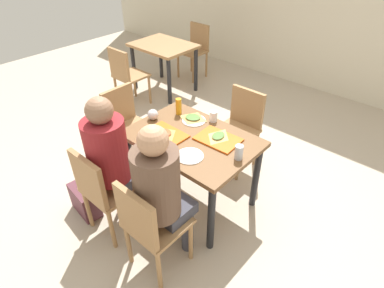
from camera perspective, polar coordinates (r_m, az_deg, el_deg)
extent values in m
cube|color=#B7A893|center=(3.19, 0.00, -9.74)|extent=(10.00, 10.00, 0.02)
cube|color=brown|center=(2.73, 0.00, 0.90)|extent=(1.10, 0.77, 0.04)
cylinder|color=black|center=(3.07, -10.95, -3.83)|extent=(0.06, 0.06, 0.69)
cylinder|color=black|center=(2.55, 3.47, -13.24)|extent=(0.06, 0.06, 0.69)
cylinder|color=black|center=(3.40, -2.53, 1.33)|extent=(0.06, 0.06, 0.69)
cylinder|color=black|center=(2.95, 11.44, -5.85)|extent=(0.06, 0.06, 0.69)
cube|color=#9E7247|center=(2.72, -14.17, -7.69)|extent=(0.40, 0.40, 0.03)
cube|color=#9E7247|center=(2.52, -18.14, -6.12)|extent=(0.38, 0.04, 0.40)
cylinder|color=#9E7247|center=(3.05, -12.91, -7.74)|extent=(0.04, 0.04, 0.43)
cylinder|color=#9E7247|center=(2.84, -8.65, -11.00)|extent=(0.04, 0.04, 0.43)
cylinder|color=#9E7247|center=(2.93, -18.21, -10.99)|extent=(0.04, 0.04, 0.43)
cylinder|color=#9E7247|center=(2.72, -14.19, -14.70)|extent=(0.04, 0.04, 0.43)
cube|color=#9E7247|center=(2.40, -6.14, -13.90)|extent=(0.40, 0.40, 0.03)
cube|color=#9E7247|center=(2.17, -10.04, -12.82)|extent=(0.38, 0.04, 0.40)
cylinder|color=#9E7247|center=(2.73, -5.69, -13.19)|extent=(0.04, 0.04, 0.43)
cylinder|color=#9E7247|center=(2.58, -0.21, -17.04)|extent=(0.04, 0.04, 0.43)
cylinder|color=#9E7247|center=(2.61, -11.34, -17.23)|extent=(0.04, 0.04, 0.43)
cylinder|color=#9E7247|center=(2.44, -5.94, -21.72)|extent=(0.04, 0.04, 0.43)
cube|color=#9E7247|center=(3.33, 7.85, 2.21)|extent=(0.40, 0.40, 0.03)
cube|color=#9E7247|center=(3.35, 9.93, 6.54)|extent=(0.38, 0.04, 0.40)
cylinder|color=#9E7247|center=(3.28, 8.24, -3.47)|extent=(0.04, 0.04, 0.43)
cylinder|color=#9E7247|center=(3.43, 3.59, -1.11)|extent=(0.04, 0.04, 0.43)
cylinder|color=#9E7247|center=(3.51, 11.41, -0.81)|extent=(0.04, 0.04, 0.43)
cylinder|color=#9E7247|center=(3.65, 6.92, 1.29)|extent=(0.04, 0.04, 0.43)
cube|color=#9E7247|center=(3.40, -10.77, 2.67)|extent=(0.40, 0.40, 0.03)
cube|color=#9E7247|center=(3.42, -13.09, 6.76)|extent=(0.04, 0.38, 0.40)
cylinder|color=#9E7247|center=(3.51, -6.47, -0.33)|extent=(0.04, 0.04, 0.43)
cylinder|color=#9E7247|center=(3.34, -10.72, -2.89)|extent=(0.04, 0.04, 0.43)
cylinder|color=#9E7247|center=(3.73, -10.04, 1.72)|extent=(0.04, 0.04, 0.43)
cylinder|color=#9E7247|center=(3.57, -14.19, -0.59)|extent=(0.04, 0.04, 0.43)
cylinder|color=#383842|center=(3.00, -10.99, -7.79)|extent=(0.10, 0.10, 0.46)
cylinder|color=#383842|center=(2.91, -8.97, -9.28)|extent=(0.10, 0.10, 0.46)
cube|color=#383842|center=(2.73, -12.20, -5.36)|extent=(0.32, 0.28, 0.10)
cylinder|color=maroon|center=(2.49, -15.04, -1.17)|extent=(0.32, 0.32, 0.52)
sphere|color=#8C664C|center=(2.31, -16.37, 5.80)|extent=(0.20, 0.20, 0.20)
cylinder|color=#383842|center=(2.70, -3.41, -13.26)|extent=(0.10, 0.10, 0.46)
cylinder|color=#383842|center=(2.63, -0.83, -15.03)|extent=(0.10, 0.10, 0.46)
cube|color=#383842|center=(2.41, -3.95, -11.18)|extent=(0.32, 0.28, 0.10)
cylinder|color=brown|center=(2.14, -6.38, -7.09)|extent=(0.32, 0.32, 0.52)
sphere|color=tan|center=(1.92, -7.06, 0.60)|extent=(0.20, 0.20, 0.20)
cube|color=#D85914|center=(2.74, -4.88, 1.70)|extent=(0.37, 0.27, 0.02)
cube|color=#D85914|center=(2.69, 4.71, 0.89)|extent=(0.37, 0.28, 0.02)
cylinder|color=white|center=(2.94, 0.34, 4.27)|extent=(0.22, 0.22, 0.01)
cylinder|color=white|center=(2.50, -0.40, -2.16)|extent=(0.22, 0.22, 0.01)
pyramid|color=#C68C47|center=(2.74, -4.84, 1.95)|extent=(0.21, 0.19, 0.01)
ellipsoid|color=#B74723|center=(2.73, -4.85, 2.12)|extent=(0.15, 0.13, 0.01)
pyramid|color=#DBAD60|center=(2.70, 4.76, 1.38)|extent=(0.17, 0.22, 0.01)
ellipsoid|color=#4C7233|center=(2.69, 4.77, 1.56)|extent=(0.12, 0.15, 0.01)
pyramid|color=tan|center=(2.96, 0.16, 4.71)|extent=(0.25, 0.23, 0.01)
ellipsoid|color=#4C7233|center=(2.95, 0.16, 4.88)|extent=(0.17, 0.16, 0.01)
cylinder|color=white|center=(2.92, 3.88, 4.98)|extent=(0.07, 0.07, 0.10)
cylinder|color=white|center=(2.48, -4.55, -1.25)|extent=(0.07, 0.07, 0.10)
cylinder|color=#B7BCC6|center=(2.47, 8.44, -1.48)|extent=(0.07, 0.07, 0.12)
cylinder|color=orange|center=(3.01, -2.42, 6.77)|extent=(0.06, 0.06, 0.16)
sphere|color=silver|center=(2.96, -7.05, 5.28)|extent=(0.10, 0.10, 0.10)
cube|color=#592D38|center=(3.13, -18.70, -9.57)|extent=(0.34, 0.19, 0.28)
cube|color=#9E7247|center=(4.94, -5.17, 17.24)|extent=(0.90, 0.70, 0.04)
cylinder|color=black|center=(5.17, -10.42, 13.34)|extent=(0.06, 0.06, 0.69)
cylinder|color=black|center=(4.63, -4.12, 11.10)|extent=(0.06, 0.06, 0.69)
cylinder|color=black|center=(5.52, -5.66, 15.20)|extent=(0.06, 0.06, 0.69)
cylinder|color=black|center=(5.01, 0.69, 13.20)|extent=(0.06, 0.06, 0.69)
cube|color=#9E7247|center=(4.64, -10.88, 12.01)|extent=(0.40, 0.40, 0.03)
cube|color=#9E7247|center=(4.46, -13.01, 13.76)|extent=(0.38, 0.04, 0.40)
cylinder|color=#9E7247|center=(4.95, -10.31, 10.70)|extent=(0.04, 0.04, 0.43)
cylinder|color=#9E7247|center=(4.71, -7.63, 9.62)|extent=(0.04, 0.04, 0.43)
cylinder|color=#9E7247|center=(4.77, -13.46, 9.29)|extent=(0.04, 0.04, 0.43)
cylinder|color=#9E7247|center=(4.52, -10.84, 8.12)|extent=(0.04, 0.04, 0.43)
cube|color=#9E7247|center=(5.47, 0.06, 16.30)|extent=(0.40, 0.40, 0.03)
cube|color=#9E7247|center=(5.53, 1.37, 18.86)|extent=(0.38, 0.04, 0.40)
cylinder|color=#9E7247|center=(5.33, 0.22, 13.10)|extent=(0.04, 0.04, 0.43)
cylinder|color=#9E7247|center=(5.54, -2.50, 13.99)|extent=(0.04, 0.04, 0.43)
cylinder|color=#9E7247|center=(5.57, 2.61, 14.10)|extent=(0.04, 0.04, 0.43)
cylinder|color=#9E7247|center=(5.77, -0.09, 14.94)|extent=(0.04, 0.04, 0.43)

